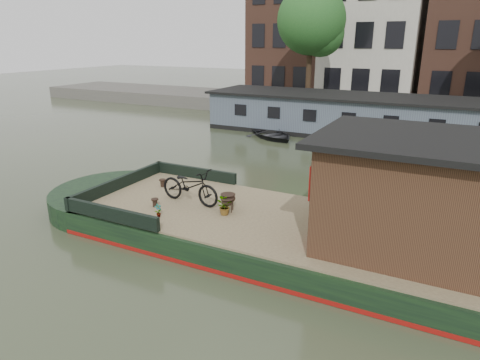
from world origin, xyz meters
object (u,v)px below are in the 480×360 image
at_px(bicycle, 190,186).
at_px(brazier_front, 227,206).
at_px(dinghy, 273,132).
at_px(brazier_rear, 228,202).
at_px(cabin, 412,192).

bearing_deg(bicycle, brazier_front, -92.26).
bearing_deg(brazier_front, dinghy, 107.31).
bearing_deg(brazier_rear, dinghy, 107.24).
height_order(cabin, brazier_front, cabin).
bearing_deg(dinghy, brazier_front, -127.91).
bearing_deg(dinghy, brazier_rear, -127.98).
height_order(cabin, brazier_rear, cabin).
relative_size(brazier_rear, dinghy, 0.15).
height_order(bicycle, dinghy, bicycle).
relative_size(cabin, dinghy, 1.33).
relative_size(cabin, brazier_front, 10.45).
height_order(bicycle, brazier_rear, bicycle).
bearing_deg(brazier_rear, brazier_front, -68.40).
relative_size(bicycle, brazier_front, 4.84).
height_order(brazier_front, dinghy, brazier_front).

